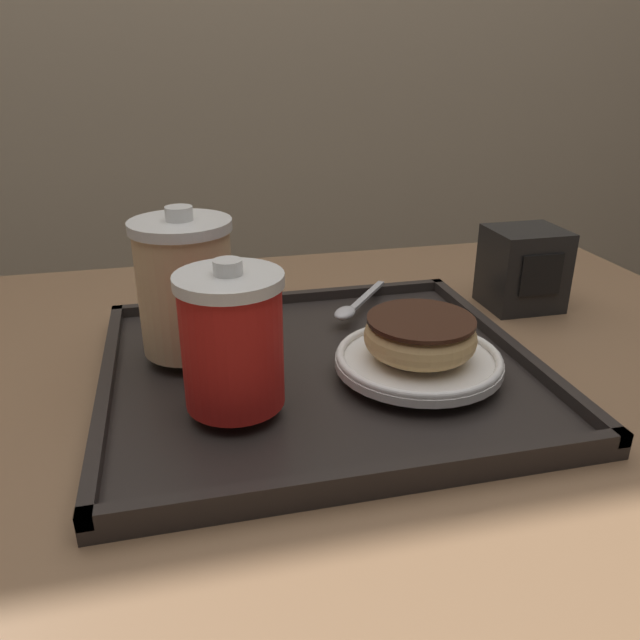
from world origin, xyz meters
TOP-DOWN VIEW (x-y plane):
  - cafe_table at (0.00, 0.00)m, footprint 1.01×0.77m
  - serving_tray at (-0.03, -0.03)m, footprint 0.42×0.38m
  - coffee_cup_front at (-0.12, -0.09)m, footprint 0.09×0.09m
  - coffee_cup_rear at (-0.15, 0.02)m, footprint 0.10×0.10m
  - plate_with_chocolate_donut at (0.06, -0.07)m, footprint 0.16×0.16m
  - donut_chocolate_glazed at (0.06, -0.07)m, footprint 0.11×0.11m
  - spoon at (0.03, 0.08)m, footprint 0.10×0.12m
  - napkin_dispenser at (0.27, 0.10)m, footprint 0.09×0.08m

SIDE VIEW (x-z plane):
  - cafe_table at x=0.00m, z-range 0.20..0.91m
  - serving_tray at x=-0.03m, z-range 0.70..0.73m
  - spoon at x=0.03m, z-range 0.73..0.74m
  - plate_with_chocolate_donut at x=0.06m, z-range 0.73..0.75m
  - napkin_dispenser at x=0.27m, z-range 0.71..0.81m
  - donut_chocolate_glazed at x=0.06m, z-range 0.75..0.78m
  - coffee_cup_front at x=-0.12m, z-range 0.73..0.86m
  - coffee_cup_rear at x=-0.15m, z-range 0.73..0.87m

